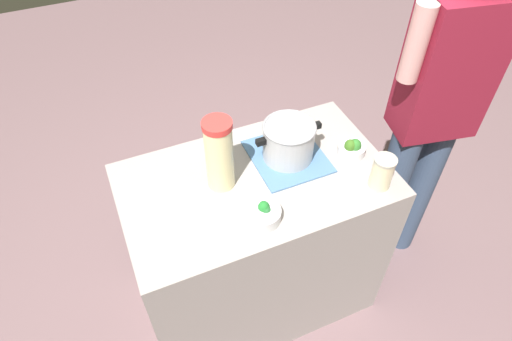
{
  "coord_description": "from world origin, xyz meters",
  "views": [
    {
      "loc": [
        -0.48,
        -1.1,
        2.2
      ],
      "look_at": [
        0.0,
        0.0,
        0.95
      ],
      "focal_mm": 31.16,
      "sensor_mm": 36.0,
      "label": 1
    }
  ],
  "objects_px": {
    "broccoli_bowl_center": "(352,148)",
    "broccoli_bowl_front": "(263,214)",
    "person_cook": "(431,120)",
    "lemonade_pitcher": "(219,154)",
    "mason_jar": "(382,172)",
    "cooking_pot": "(289,141)"
  },
  "relations": [
    {
      "from": "mason_jar",
      "to": "broccoli_bowl_front",
      "type": "xyz_separation_m",
      "value": [
        -0.49,
        0.03,
        -0.04
      ]
    },
    {
      "from": "lemonade_pitcher",
      "to": "mason_jar",
      "type": "height_order",
      "value": "lemonade_pitcher"
    },
    {
      "from": "broccoli_bowl_front",
      "to": "broccoli_bowl_center",
      "type": "distance_m",
      "value": 0.51
    },
    {
      "from": "broccoli_bowl_front",
      "to": "person_cook",
      "type": "xyz_separation_m",
      "value": [
        0.88,
        0.17,
        0.03
      ]
    },
    {
      "from": "cooking_pot",
      "to": "lemonade_pitcher",
      "type": "bearing_deg",
      "value": -174.49
    },
    {
      "from": "broccoli_bowl_front",
      "to": "mason_jar",
      "type": "bearing_deg",
      "value": -3.36
    },
    {
      "from": "cooking_pot",
      "to": "broccoli_bowl_front",
      "type": "height_order",
      "value": "cooking_pot"
    },
    {
      "from": "lemonade_pitcher",
      "to": "mason_jar",
      "type": "bearing_deg",
      "value": -24.36
    },
    {
      "from": "lemonade_pitcher",
      "to": "broccoli_bowl_center",
      "type": "bearing_deg",
      "value": -6.35
    },
    {
      "from": "broccoli_bowl_center",
      "to": "person_cook",
      "type": "height_order",
      "value": "person_cook"
    },
    {
      "from": "broccoli_bowl_center",
      "to": "person_cook",
      "type": "bearing_deg",
      "value": 0.24
    },
    {
      "from": "broccoli_bowl_front",
      "to": "broccoli_bowl_center",
      "type": "bearing_deg",
      "value": 18.98
    },
    {
      "from": "lemonade_pitcher",
      "to": "broccoli_bowl_front",
      "type": "bearing_deg",
      "value": -71.34
    },
    {
      "from": "cooking_pot",
      "to": "person_cook",
      "type": "distance_m",
      "value": 0.66
    },
    {
      "from": "lemonade_pitcher",
      "to": "mason_jar",
      "type": "relative_size",
      "value": 2.18
    },
    {
      "from": "broccoli_bowl_front",
      "to": "lemonade_pitcher",
      "type": "bearing_deg",
      "value": 108.66
    },
    {
      "from": "mason_jar",
      "to": "broccoli_bowl_center",
      "type": "height_order",
      "value": "mason_jar"
    },
    {
      "from": "broccoli_bowl_center",
      "to": "broccoli_bowl_front",
      "type": "bearing_deg",
      "value": -161.02
    },
    {
      "from": "mason_jar",
      "to": "person_cook",
      "type": "height_order",
      "value": "person_cook"
    },
    {
      "from": "lemonade_pitcher",
      "to": "person_cook",
      "type": "relative_size",
      "value": 0.18
    },
    {
      "from": "mason_jar",
      "to": "broccoli_bowl_front",
      "type": "height_order",
      "value": "mason_jar"
    },
    {
      "from": "lemonade_pitcher",
      "to": "broccoli_bowl_center",
      "type": "relative_size",
      "value": 2.72
    }
  ]
}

